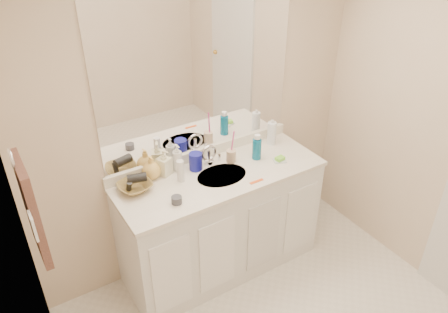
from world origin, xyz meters
TOP-DOWN VIEW (x-y plane):
  - wall_back at (0.00, 1.30)m, footprint 2.60×0.02m
  - vanity_cabinet at (0.00, 1.02)m, footprint 1.50×0.55m
  - countertop at (0.00, 1.02)m, footprint 1.52×0.57m
  - backsplash at (0.00, 1.29)m, footprint 1.52×0.03m
  - sink_basin at (0.00, 1.00)m, footprint 0.37×0.37m
  - faucet at (0.00, 1.18)m, footprint 0.02×0.02m
  - mirror at (0.00, 1.29)m, footprint 1.48×0.01m
  - blue_mug at (-0.12, 1.17)m, footprint 0.10×0.10m
  - tan_cup at (0.15, 1.12)m, footprint 0.09×0.09m
  - toothbrush at (0.16, 1.12)m, footprint 0.02×0.04m
  - mouthwash_bottle at (0.34, 1.06)m, footprint 0.07×0.07m
  - clear_pump_bottle at (0.57, 1.18)m, footprint 0.08×0.08m
  - soap_dish at (0.46, 0.93)m, footprint 0.11×0.10m
  - green_soap at (0.46, 0.93)m, footprint 0.07×0.06m
  - orange_comb at (0.16, 0.81)m, footprint 0.10×0.02m
  - dark_jar at (-0.41, 0.89)m, footprint 0.07×0.07m
  - extra_white_bottle at (-0.27, 1.10)m, footprint 0.06×0.06m
  - soap_bottle_white at (-0.23, 1.24)m, footprint 0.08×0.08m
  - soap_bottle_cream at (-0.33, 1.23)m, footprint 0.12×0.12m
  - soap_bottle_yellow at (-0.43, 1.24)m, footprint 0.14×0.14m
  - wicker_basket at (-0.59, 1.16)m, footprint 0.25×0.25m
  - hair_dryer at (-0.57, 1.16)m, footprint 0.14×0.09m
  - towel_ring at (-1.27, 0.77)m, footprint 0.01×0.11m
  - hand_towel at (-1.25, 0.77)m, footprint 0.04×0.32m
  - switch_plate at (-1.27, 0.57)m, footprint 0.01×0.08m

SIDE VIEW (x-z plane):
  - vanity_cabinet at x=0.00m, z-range 0.00..0.85m
  - countertop at x=0.00m, z-range 0.85..0.88m
  - sink_basin at x=0.00m, z-range 0.86..0.88m
  - orange_comb at x=0.16m, z-range 0.88..0.88m
  - soap_dish at x=0.46m, z-range 0.88..0.89m
  - dark_jar at x=-0.41m, z-range 0.88..0.93m
  - green_soap at x=0.46m, z-range 0.89..0.92m
  - wicker_basket at x=-0.59m, z-range 0.88..0.93m
  - backsplash at x=0.00m, z-range 0.88..0.96m
  - tan_cup at x=0.15m, z-range 0.88..0.98m
  - faucet at x=0.00m, z-range 0.88..0.99m
  - blue_mug at x=-0.12m, z-range 0.88..1.01m
  - mouthwash_bottle at x=0.34m, z-range 0.88..1.04m
  - extra_white_bottle at x=-0.27m, z-range 0.88..1.04m
  - soap_bottle_yellow at x=-0.43m, z-range 0.88..1.05m
  - hair_dryer at x=-0.57m, z-range 0.94..1.00m
  - clear_pump_bottle at x=0.57m, z-range 0.88..1.06m
  - soap_bottle_cream at x=-0.33m, z-range 0.88..1.07m
  - soap_bottle_white at x=-0.23m, z-range 0.88..1.08m
  - toothbrush at x=0.16m, z-range 0.92..1.14m
  - wall_back at x=0.00m, z-range 0.00..2.40m
  - hand_towel at x=-1.25m, z-range 0.98..1.52m
  - switch_plate at x=-1.27m, z-range 1.24..1.36m
  - towel_ring at x=-1.27m, z-range 1.49..1.61m
  - mirror at x=0.00m, z-range 0.96..2.16m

